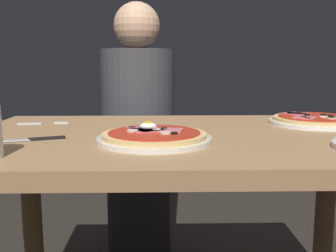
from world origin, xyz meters
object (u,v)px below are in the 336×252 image
(pizza_across_right, at_px, (315,120))
(fork, at_px, (39,123))
(dining_table, at_px, (186,175))
(diner_person, at_px, (138,144))
(pizza_foreground, at_px, (154,137))
(knife, at_px, (31,139))

(pizza_across_right, distance_m, fork, 0.88)
(fork, bearing_deg, dining_table, -21.64)
(pizza_across_right, height_order, diner_person, diner_person)
(pizza_across_right, xyz_separation_m, fork, (-0.88, 0.02, -0.01))
(pizza_foreground, xyz_separation_m, fork, (-0.37, 0.30, -0.01))
(fork, relative_size, knife, 0.83)
(pizza_across_right, height_order, knife, pizza_across_right)
(pizza_across_right, height_order, fork, pizza_across_right)
(pizza_foreground, distance_m, knife, 0.31)
(pizza_across_right, bearing_deg, fork, 178.60)
(dining_table, bearing_deg, fork, 158.36)
(knife, bearing_deg, pizza_foreground, -4.08)
(pizza_across_right, distance_m, knife, 0.86)
(dining_table, distance_m, diner_person, 0.69)
(dining_table, xyz_separation_m, fork, (-0.46, 0.18, 0.12))
(diner_person, bearing_deg, pizza_foreground, 95.96)
(dining_table, relative_size, diner_person, 1.02)
(pizza_across_right, bearing_deg, diner_person, 139.45)
(knife, bearing_deg, diner_person, 73.36)
(fork, height_order, knife, knife)
(dining_table, bearing_deg, diner_person, 104.28)
(pizza_foreground, relative_size, pizza_across_right, 0.98)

